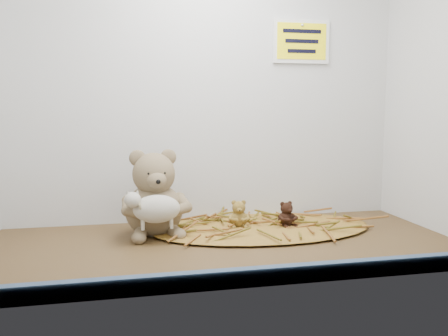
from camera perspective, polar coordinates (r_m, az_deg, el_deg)
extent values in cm
cube|color=#452D18|center=(128.26, 0.51, -8.81)|extent=(120.00, 60.00, 0.40)
cube|color=silver|center=(152.93, -2.07, 10.81)|extent=(120.00, 0.40, 90.00)
cube|color=silver|center=(149.12, 24.00, 10.29)|extent=(0.40, 60.00, 90.00)
cube|color=#3C5273|center=(101.20, 4.29, -12.21)|extent=(119.28, 2.20, 3.60)
ellipsoid|color=brown|center=(144.07, 4.41, -6.78)|extent=(63.72, 37.00, 1.23)
cube|color=#FFEC0D|center=(161.48, 8.81, 14.11)|extent=(16.00, 1.20, 11.00)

